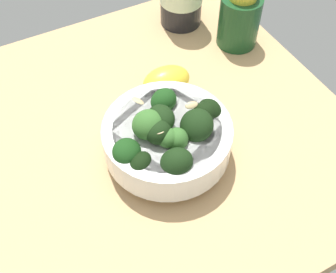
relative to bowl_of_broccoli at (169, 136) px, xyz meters
The scene contains 4 objects.
ground_plane 8.43cm from the bowl_of_broccoli, behind, with size 58.84×58.84×3.43cm, color tan.
bowl_of_broccoli is the anchor object (origin of this frame).
lemon_wedge 12.88cm from the bowl_of_broccoli, 153.64° to the left, with size 7.74×5.10×4.69cm, color yellow.
bottle_tall 28.07cm from the bowl_of_broccoli, 126.37° to the left, with size 7.14×7.14×11.42cm.
Camera 1 is at (37.32, -16.71, 49.39)cm, focal length 45.34 mm.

